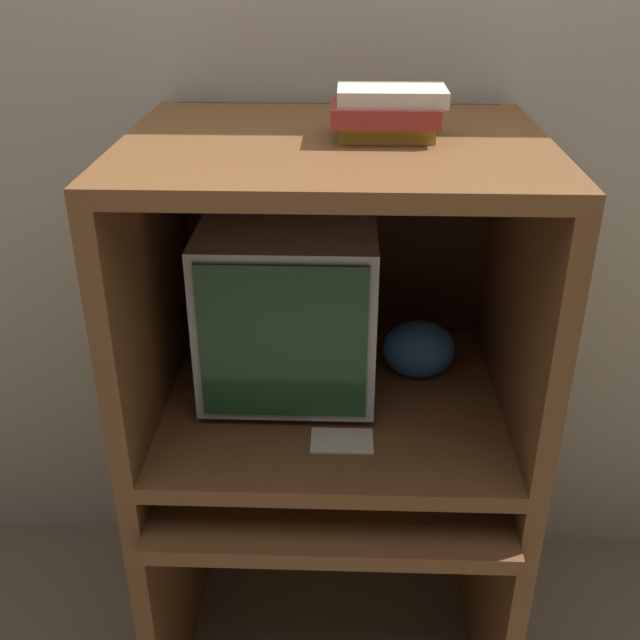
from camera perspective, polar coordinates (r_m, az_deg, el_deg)
The scene contains 10 objects.
wall_back at distance 1.87m, azimuth 1.39°, elevation 15.11°, with size 6.00×0.06×2.60m.
desk_base at distance 1.90m, azimuth 0.89°, elevation -15.42°, with size 0.82×0.71×0.64m.
desk_monitor_shelf at distance 1.72m, azimuth 1.00°, elevation -6.59°, with size 0.82×0.68×0.12m.
hutch_upper at distance 1.56m, azimuth 1.14°, elevation 6.72°, with size 0.82×0.68×0.59m.
crt_monitor at distance 1.69m, azimuth -2.27°, elevation 1.73°, with size 0.37×0.45×0.40m.
keyboard at distance 1.66m, azimuth -1.58°, elevation -11.52°, with size 0.42×0.16×0.03m.
mouse at distance 1.67m, azimuth 8.22°, elevation -11.54°, with size 0.06×0.04×0.03m.
snack_bag at distance 1.77m, azimuth 7.53°, elevation -2.20°, with size 0.17×0.13×0.14m.
book_stack at distance 1.46m, azimuth 5.12°, elevation 15.50°, with size 0.21×0.15×0.10m.
paper_card at distance 1.57m, azimuth 1.69°, elevation -9.17°, with size 0.13×0.08×0.00m.
Camera 1 is at (0.02, -1.09, 1.70)m, focal length 42.00 mm.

